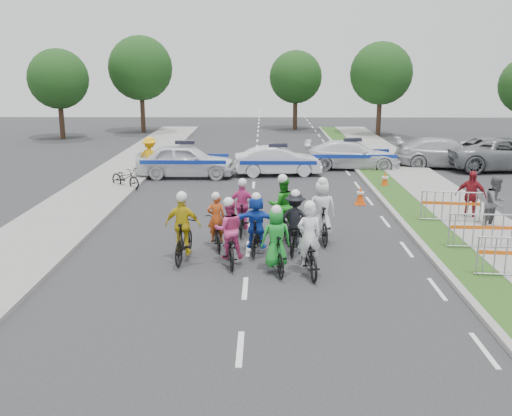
{
  "coord_description": "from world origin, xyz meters",
  "views": [
    {
      "loc": [
        0.43,
        -12.79,
        5.24
      ],
      "look_at": [
        0.22,
        3.52,
        1.1
      ],
      "focal_mm": 40.0,
      "sensor_mm": 36.0,
      "label": 1
    }
  ],
  "objects_px": {
    "rider_7": "(321,217)",
    "police_car_1": "(278,161)",
    "spectator_2": "(471,196)",
    "parked_bike": "(125,178)",
    "rider_9": "(243,213)",
    "civilian_suv": "(505,154)",
    "barrier_1": "(483,233)",
    "rider_1": "(276,246)",
    "civilian_sedan": "(446,153)",
    "cone_1": "(385,180)",
    "tree_4": "(296,77)",
    "rider_0": "(309,249)",
    "marshal_hiviz": "(150,157)",
    "rider_6": "(217,229)",
    "rider_4": "(295,227)",
    "tree_0": "(58,79)",
    "police_car_0": "(186,161)",
    "cone_0": "(360,196)",
    "barrier_2": "(451,208)",
    "tree_1": "(381,73)",
    "police_car_2": "(352,155)",
    "tree_3": "(141,68)",
    "rider_5": "(256,227)",
    "rider_8": "(282,214)",
    "spectator_1": "(496,203)",
    "rider_3": "(183,234)"
  },
  "relations": [
    {
      "from": "parked_bike",
      "to": "tree_0",
      "type": "distance_m",
      "value": 19.1
    },
    {
      "from": "rider_9",
      "to": "civilian_suv",
      "type": "relative_size",
      "value": 0.31
    },
    {
      "from": "rider_6",
      "to": "barrier_1",
      "type": "bearing_deg",
      "value": 167.89
    },
    {
      "from": "rider_0",
      "to": "marshal_hiviz",
      "type": "distance_m",
      "value": 14.16
    },
    {
      "from": "rider_7",
      "to": "police_car_1",
      "type": "distance_m",
      "value": 10.7
    },
    {
      "from": "rider_7",
      "to": "spectator_2",
      "type": "bearing_deg",
      "value": -160.73
    },
    {
      "from": "parked_bike",
      "to": "tree_1",
      "type": "relative_size",
      "value": 0.26
    },
    {
      "from": "spectator_2",
      "to": "parked_bike",
      "type": "bearing_deg",
      "value": -175.4
    },
    {
      "from": "rider_7",
      "to": "police_car_2",
      "type": "xyz_separation_m",
      "value": [
        2.79,
        12.44,
        -0.07
      ]
    },
    {
      "from": "rider_0",
      "to": "tree_0",
      "type": "relative_size",
      "value": 0.31
    },
    {
      "from": "rider_3",
      "to": "barrier_1",
      "type": "relative_size",
      "value": 0.98
    },
    {
      "from": "rider_4",
      "to": "spectator_2",
      "type": "xyz_separation_m",
      "value": [
        6.17,
        3.38,
        0.16
      ]
    },
    {
      "from": "tree_3",
      "to": "civilian_sedan",
      "type": "bearing_deg",
      "value": -39.25
    },
    {
      "from": "civilian_sedan",
      "to": "cone_1",
      "type": "relative_size",
      "value": 7.41
    },
    {
      "from": "cone_0",
      "to": "tree_1",
      "type": "relative_size",
      "value": 0.1
    },
    {
      "from": "rider_6",
      "to": "police_car_1",
      "type": "relative_size",
      "value": 0.42
    },
    {
      "from": "civilian_sedan",
      "to": "tree_3",
      "type": "bearing_deg",
      "value": 58.44
    },
    {
      "from": "police_car_2",
      "to": "cone_1",
      "type": "height_order",
      "value": "police_car_2"
    },
    {
      "from": "rider_9",
      "to": "police_car_2",
      "type": "height_order",
      "value": "rider_9"
    },
    {
      "from": "rider_9",
      "to": "rider_8",
      "type": "bearing_deg",
      "value": 170.98
    },
    {
      "from": "civilian_sedan",
      "to": "barrier_1",
      "type": "height_order",
      "value": "civilian_sedan"
    },
    {
      "from": "police_car_1",
      "to": "spectator_2",
      "type": "xyz_separation_m",
      "value": [
        6.38,
        -8.18,
        0.19
      ]
    },
    {
      "from": "civilian_suv",
      "to": "marshal_hiviz",
      "type": "distance_m",
      "value": 17.68
    },
    {
      "from": "rider_9",
      "to": "tree_4",
      "type": "relative_size",
      "value": 0.29
    },
    {
      "from": "police_car_2",
      "to": "cone_1",
      "type": "bearing_deg",
      "value": -165.48
    },
    {
      "from": "cone_0",
      "to": "cone_1",
      "type": "xyz_separation_m",
      "value": [
        1.56,
        3.04,
        0.0
      ]
    },
    {
      "from": "barrier_1",
      "to": "cone_1",
      "type": "height_order",
      "value": "barrier_1"
    },
    {
      "from": "spectator_1",
      "to": "rider_6",
      "type": "bearing_deg",
      "value": 155.77
    },
    {
      "from": "spectator_1",
      "to": "rider_0",
      "type": "bearing_deg",
      "value": 176.13
    },
    {
      "from": "barrier_2",
      "to": "tree_4",
      "type": "relative_size",
      "value": 0.32
    },
    {
      "from": "police_car_1",
      "to": "spectator_2",
      "type": "distance_m",
      "value": 10.38
    },
    {
      "from": "tree_3",
      "to": "barrier_2",
      "type": "bearing_deg",
      "value": -59.12
    },
    {
      "from": "rider_9",
      "to": "police_car_0",
      "type": "bearing_deg",
      "value": -68.35
    },
    {
      "from": "police_car_0",
      "to": "tree_4",
      "type": "relative_size",
      "value": 0.74
    },
    {
      "from": "civilian_sedan",
      "to": "marshal_hiviz",
      "type": "xyz_separation_m",
      "value": [
        -14.78,
        -2.94,
        0.21
      ]
    },
    {
      "from": "barrier_1",
      "to": "rider_1",
      "type": "bearing_deg",
      "value": -163.71
    },
    {
      "from": "spectator_2",
      "to": "barrier_1",
      "type": "height_order",
      "value": "spectator_2"
    },
    {
      "from": "rider_5",
      "to": "police_car_1",
      "type": "bearing_deg",
      "value": -87.89
    },
    {
      "from": "tree_3",
      "to": "rider_9",
      "type": "bearing_deg",
      "value": -72.28
    },
    {
      "from": "police_car_1",
      "to": "barrier_2",
      "type": "distance_m",
      "value": 10.29
    },
    {
      "from": "rider_7",
      "to": "spectator_1",
      "type": "relative_size",
      "value": 1.14
    },
    {
      "from": "rider_8",
      "to": "marshal_hiviz",
      "type": "height_order",
      "value": "rider_8"
    },
    {
      "from": "rider_1",
      "to": "cone_0",
      "type": "distance_m",
      "value": 8.11
    },
    {
      "from": "marshal_hiviz",
      "to": "parked_bike",
      "type": "bearing_deg",
      "value": 95.24
    },
    {
      "from": "marshal_hiviz",
      "to": "cone_0",
      "type": "xyz_separation_m",
      "value": [
        9.04,
        -5.15,
        -0.62
      ]
    },
    {
      "from": "spectator_1",
      "to": "parked_bike",
      "type": "xyz_separation_m",
      "value": [
        -13.45,
        6.16,
        -0.42
      ]
    },
    {
      "from": "police_car_2",
      "to": "parked_bike",
      "type": "height_order",
      "value": "police_car_2"
    },
    {
      "from": "rider_1",
      "to": "tree_0",
      "type": "height_order",
      "value": "tree_0"
    },
    {
      "from": "rider_7",
      "to": "barrier_1",
      "type": "relative_size",
      "value": 1.0
    },
    {
      "from": "rider_6",
      "to": "police_car_2",
      "type": "relative_size",
      "value": 0.35
    }
  ]
}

